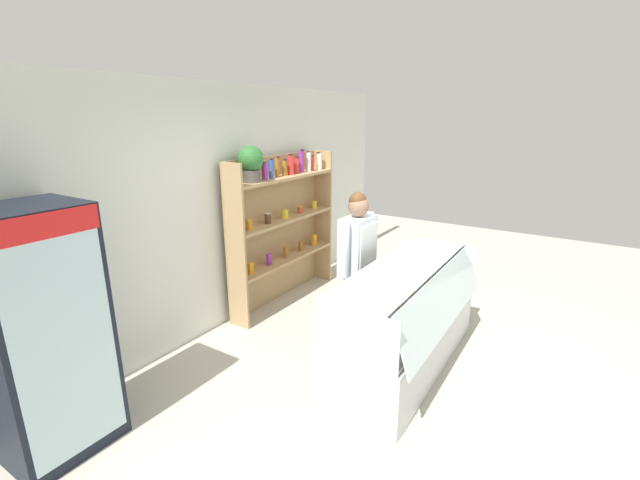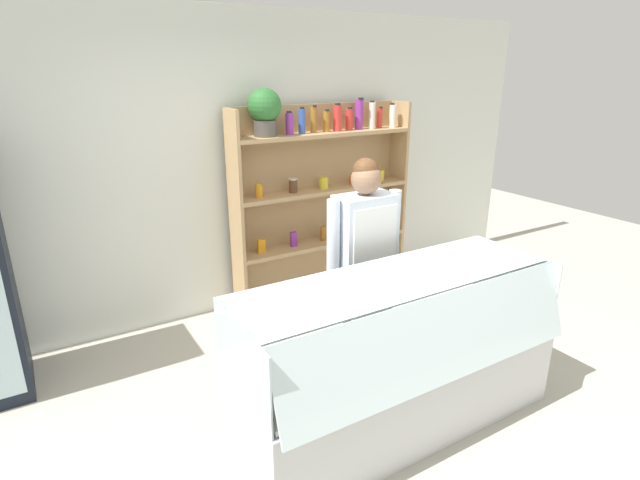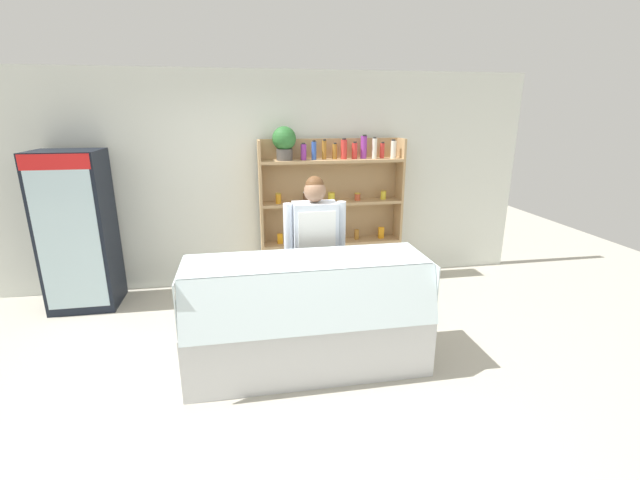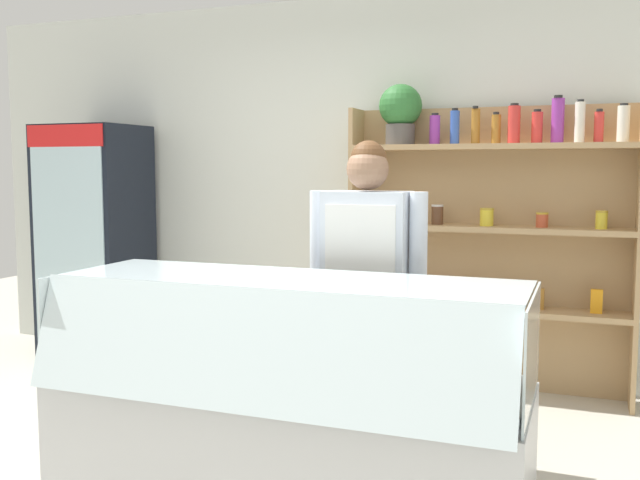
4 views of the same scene
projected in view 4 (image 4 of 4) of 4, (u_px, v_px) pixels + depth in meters
name	position (u px, v px, depth m)	size (l,w,h in m)	color
back_wall	(389.00, 187.00, 5.12)	(6.80, 0.10, 2.70)	silver
drinks_fridge	(95.00, 243.00, 5.54)	(0.71, 0.62, 1.81)	black
shelving_unit	(478.00, 217.00, 4.69)	(1.83, 0.29, 2.04)	tan
deli_display_case	(286.00, 434.00, 3.16)	(2.09, 0.81, 1.01)	silver
shop_clerk	(367.00, 272.00, 3.61)	(0.62, 0.25, 1.62)	#2D2D38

